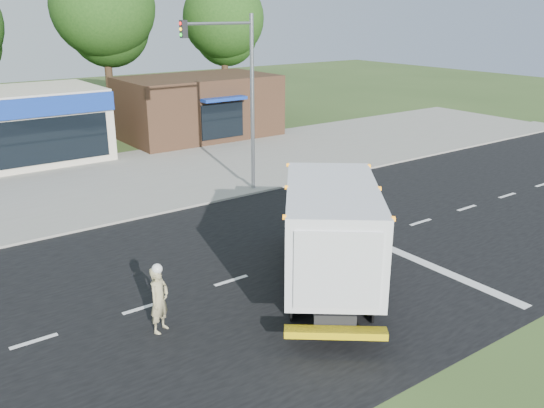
% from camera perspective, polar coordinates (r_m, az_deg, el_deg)
% --- Properties ---
extents(ground, '(120.00, 120.00, 0.00)m').
position_cam_1_polar(ground, '(19.97, 3.27, -5.38)').
color(ground, '#385123').
rests_on(ground, ground).
extents(road_asphalt, '(60.00, 14.00, 0.02)m').
position_cam_1_polar(road_asphalt, '(19.97, 3.27, -5.37)').
color(road_asphalt, black).
rests_on(road_asphalt, ground).
extents(sidewalk, '(60.00, 2.40, 0.12)m').
position_cam_1_polar(sidewalk, '(26.39, -8.01, 0.67)').
color(sidewalk, gray).
rests_on(sidewalk, ground).
extents(parking_apron, '(60.00, 9.00, 0.02)m').
position_cam_1_polar(parking_apron, '(31.45, -13.02, 3.22)').
color(parking_apron, gray).
rests_on(parking_apron, ground).
extents(lane_markings, '(55.20, 7.00, 0.01)m').
position_cam_1_polar(lane_markings, '(19.89, 8.78, -5.64)').
color(lane_markings, silver).
rests_on(lane_markings, road_asphalt).
extents(ems_box_truck, '(6.77, 7.67, 3.49)m').
position_cam_1_polar(ems_box_truck, '(17.34, 5.73, -2.10)').
color(ems_box_truck, black).
rests_on(ems_box_truck, ground).
extents(emergency_worker, '(0.80, 0.72, 1.95)m').
position_cam_1_polar(emergency_worker, '(15.56, -11.12, -9.19)').
color(emergency_worker, tan).
rests_on(emergency_worker, ground).
extents(brown_storefront, '(10.00, 6.70, 4.00)m').
position_cam_1_polar(brown_storefront, '(39.29, -7.28, 9.55)').
color(brown_storefront, '#382316').
rests_on(brown_storefront, ground).
extents(traffic_signal_pole, '(3.51, 0.25, 8.00)m').
position_cam_1_polar(traffic_signal_pole, '(25.98, -3.19, 11.55)').
color(traffic_signal_pole, gray).
rests_on(traffic_signal_pole, ground).
extents(background_trees, '(36.77, 7.39, 12.10)m').
position_cam_1_polar(background_trees, '(43.60, -22.58, 16.34)').
color(background_trees, '#332114').
rests_on(background_trees, ground).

